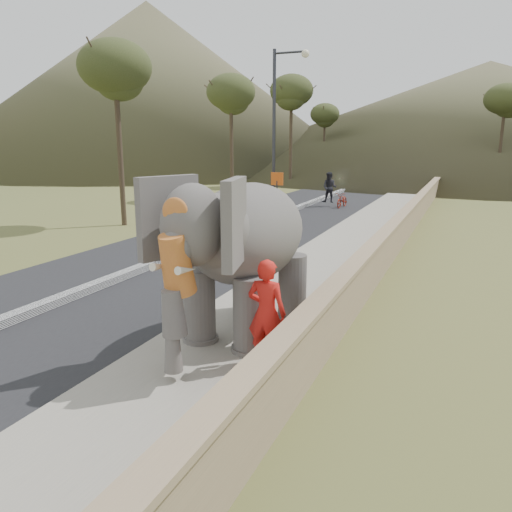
{
  "coord_description": "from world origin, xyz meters",
  "views": [
    {
      "loc": [
        3.88,
        -5.88,
        3.89
      ],
      "look_at": [
        0.2,
        2.75,
        1.7
      ],
      "focal_mm": 35.0,
      "sensor_mm": 36.0,
      "label": 1
    }
  ],
  "objects": [
    {
      "name": "hill_far",
      "position": [
        5.0,
        70.0,
        7.0
      ],
      "size": [
        80.0,
        80.0,
        14.0
      ],
      "primitive_type": "cone",
      "color": "brown",
      "rests_on": "ground"
    },
    {
      "name": "motorcyclist",
      "position": [
        -3.35,
        22.99,
        0.83
      ],
      "size": [
        1.58,
        1.71,
        2.05
      ],
      "color": "maroon",
      "rests_on": "ground"
    },
    {
      "name": "ground",
      "position": [
        0.0,
        0.0,
        0.0
      ],
      "size": [
        160.0,
        160.0,
        0.0
      ],
      "primitive_type": "plane",
      "color": "olive",
      "rests_on": "ground"
    },
    {
      "name": "hill_left",
      "position": [
        -38.0,
        55.0,
        11.0
      ],
      "size": [
        60.0,
        60.0,
        22.0
      ],
      "primitive_type": "cone",
      "color": "brown",
      "rests_on": "ground"
    },
    {
      "name": "parapet",
      "position": [
        1.65,
        10.0,
        0.55
      ],
      "size": [
        0.3,
        120.0,
        1.1
      ],
      "primitive_type": "cube",
      "color": "tan",
      "rests_on": "ground"
    },
    {
      "name": "trees",
      "position": [
        0.37,
        29.06,
        3.99
      ],
      "size": [
        46.88,
        43.32,
        9.44
      ],
      "color": "#473828",
      "rests_on": "ground"
    },
    {
      "name": "walkway",
      "position": [
        0.0,
        10.0,
        0.07
      ],
      "size": [
        3.0,
        120.0,
        0.15
      ],
      "primitive_type": "cube",
      "color": "#9E9687",
      "rests_on": "ground"
    },
    {
      "name": "median",
      "position": [
        -5.0,
        10.0,
        0.11
      ],
      "size": [
        0.35,
        120.0,
        0.22
      ],
      "primitive_type": "cube",
      "color": "black",
      "rests_on": "ground"
    },
    {
      "name": "signboard",
      "position": [
        -4.5,
        16.32,
        1.64
      ],
      "size": [
        0.6,
        0.08,
        2.4
      ],
      "color": "#2D2D33",
      "rests_on": "ground"
    },
    {
      "name": "road",
      "position": [
        -5.0,
        10.0,
        0.01
      ],
      "size": [
        7.0,
        120.0,
        0.03
      ],
      "primitive_type": "cube",
      "color": "black",
      "rests_on": "ground"
    },
    {
      "name": "elephant_and_man",
      "position": [
        0.02,
        2.82,
        1.69
      ],
      "size": [
        2.51,
        4.43,
        3.1
      ],
      "color": "#68625E",
      "rests_on": "ground"
    },
    {
      "name": "lamppost",
      "position": [
        -4.69,
        17.15,
        4.87
      ],
      "size": [
        1.76,
        0.36,
        8.0
      ],
      "color": "#2F2E33",
      "rests_on": "ground"
    }
  ]
}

